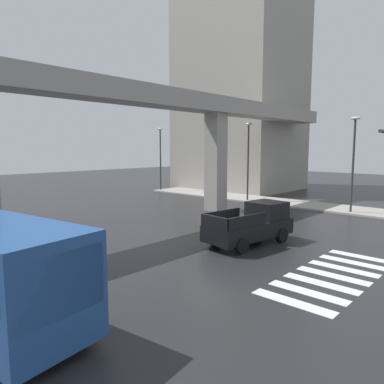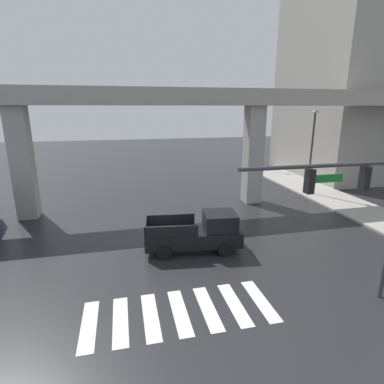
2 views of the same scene
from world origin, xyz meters
The scene contains 8 objects.
ground_plane centered at (0.00, 0.00, 0.00)m, with size 120.00×120.00×0.00m, color #232326.
crosswalk_stripes centered at (0.00, -6.02, 0.01)m, with size 7.15×2.80×0.01m.
elevated_overpass centered at (0.00, 6.69, 7.46)m, with size 48.41×2.10×8.83m.
sidewalk_east centered at (15.38, 2.00, 0.07)m, with size 4.00×36.00×0.15m, color #9E9991.
pickup_truck centered at (1.98, -1.02, 0.99)m, with size 5.29×2.53×2.08m.
street_lamp_near_corner centered at (14.18, -1.77, 4.56)m, with size 0.44×0.70×7.24m.
street_lamp_mid_block centered at (14.18, 7.58, 4.56)m, with size 0.44×0.70×7.24m.
street_lamp_far_north centered at (14.18, 19.59, 4.56)m, with size 0.44×0.70×7.24m.
Camera 1 is at (-13.54, -11.11, 4.93)m, focal length 33.41 mm.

